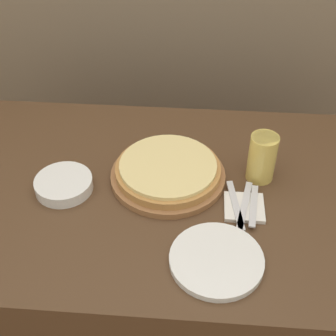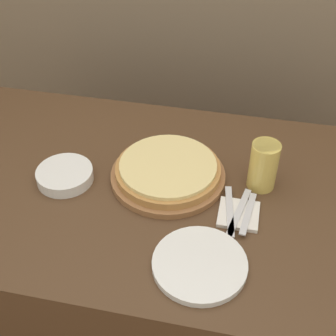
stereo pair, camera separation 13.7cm
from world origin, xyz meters
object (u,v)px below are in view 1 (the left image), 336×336
Objects in this scene: dinner_plate at (216,260)px; fork at (235,205)px; dinner_knife at (244,205)px; side_bowl at (64,184)px; beer_glass at (262,156)px; spoon at (254,206)px; pizza_on_board at (168,172)px.

fork is (0.05, 0.19, 0.01)m from dinner_plate.
fork and dinner_knife have the same top height.
side_bowl is at bearing 175.53° from dinner_knife.
beer_glass is 0.91× the size of spoon.
pizza_on_board reaches higher than fork.
fork is at bearing -118.57° from beer_glass.
dinner_plate reaches higher than spoon.
dinner_knife is (0.52, -0.04, -0.00)m from side_bowl.
pizza_on_board is 0.34m from dinner_plate.
fork is 1.00× the size of dinner_knife.
beer_glass is at bearing 9.80° from side_bowl.
fork is 0.02m from dinner_knife.
beer_glass is at bearing 79.57° from spoon.
pizza_on_board is at bearing 115.44° from dinner_plate.
side_bowl is 0.54m from spoon.
pizza_on_board is at bearing -174.17° from beer_glass.
dinner_plate reaches higher than fork.
beer_glass is 0.78× the size of dinner_knife.
pizza_on_board reaches higher than dinner_knife.
beer_glass is 0.16m from dinner_knife.
pizza_on_board is 0.31m from side_bowl.
pizza_on_board is at bearing 153.34° from dinner_knife.
dinner_plate is 1.44× the size of spoon.
spoon is (-0.03, -0.14, -0.07)m from beer_glass.
side_bowl is (-0.30, -0.07, -0.01)m from pizza_on_board.
dinner_knife is at bearing -110.02° from beer_glass.
pizza_on_board is at bearing 155.72° from spoon.
side_bowl reaches higher than dinner_plate.
side_bowl is 0.87× the size of dinner_knife.
side_bowl reaches higher than dinner_knife.
fork is (0.49, -0.04, -0.00)m from side_bowl.
dinner_knife is at bearing 0.00° from fork.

